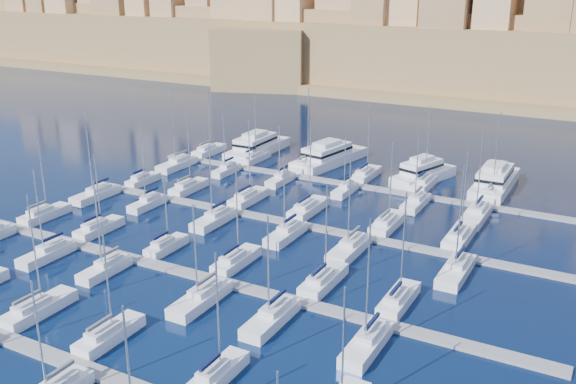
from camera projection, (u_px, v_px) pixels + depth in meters
The scene contains 48 objects.
ground at pixel (263, 248), 91.30m from camera, with size 600.00×600.00×0.00m, color black.
pontoon_near at pixel (87, 369), 62.96m from camera, with size 84.00×2.00×0.40m, color slate.
pontoon_mid_near at pixel (215, 280), 81.26m from camera, with size 84.00×2.00×0.40m, color slate.
pontoon_mid_far at pixel (296, 224), 99.55m from camera, with size 84.00×2.00×0.40m, color slate.
pontoon_far at pixel (352, 185), 117.85m from camera, with size 84.00×2.00×0.40m, color slate.
sailboat_2 at pixel (38, 308), 73.29m from camera, with size 2.79×9.29×14.63m.
sailboat_3 at pixel (109, 335), 67.99m from camera, with size 2.57×8.57×13.72m.
sailboat_4 at pixel (217, 374), 61.33m from camera, with size 2.36×7.87×13.53m.
sailboat_12 at pixel (44, 214), 101.98m from camera, with size 2.65×8.82×14.98m.
sailboat_13 at pixel (99, 228), 96.52m from camera, with size 2.54×8.45×12.43m.
sailboat_14 at pixel (166, 246), 90.19m from camera, with size 2.26×7.52×11.24m.
sailboat_15 at pixel (236, 260), 85.61m from camera, with size 2.65×8.83×14.44m.
sailboat_16 at pixel (323, 280), 80.04m from camera, with size 2.80×9.32×13.30m.
sailboat_17 at pixel (398, 299), 75.34m from camera, with size 2.64×8.79×14.21m.
sailboat_19 at pixel (48, 254), 87.69m from camera, with size 2.57×8.58×13.16m.
sailboat_20 at pixel (105, 269), 83.23m from camera, with size 2.42×8.07×13.27m.
sailboat_21 at pixel (201, 299), 75.53m from camera, with size 2.87×9.55×13.06m.
sailboat_22 at pixel (272, 318), 71.33m from camera, with size 2.79×9.29×13.36m.
sailboat_23 at pixel (367, 344), 66.31m from camera, with size 2.70×9.02×15.12m.
sailboat_24 at pixel (143, 180), 118.98m from camera, with size 2.29×7.63×11.52m.
sailboat_25 at pixel (189, 187), 114.88m from camera, with size 2.64×8.79×14.16m.
sailboat_26 at pixel (248, 198), 109.49m from camera, with size 2.80×9.34×14.44m.
sailboat_27 at pixel (308, 208), 104.59m from camera, with size 2.96×9.86×15.25m.
sailboat_28 at pixel (387, 223), 98.27m from camera, with size 2.86×9.55×13.72m.
sailboat_29 at pixel (460, 236), 93.40m from camera, with size 2.95×9.84×13.70m.
sailboat_30 at pixel (96, 194), 111.06m from camera, with size 2.87×9.56×15.89m.
sailboat_31 at pixel (148, 203), 106.95m from camera, with size 2.32×7.73×11.36m.
sailboat_32 at pixel (214, 219), 99.95m from camera, with size 2.80×9.35×13.25m.
sailboat_33 at pixel (286, 234), 94.36m from camera, with size 2.71×9.02×13.35m.
sailboat_34 at pixel (349, 248), 89.31m from camera, with size 2.98×9.95×14.59m.
sailboat_35 at pixel (456, 271), 82.62m from camera, with size 2.95×9.84×15.36m.
sailboat_36 at pixel (209, 151), 138.52m from camera, with size 2.81×9.36×13.84m.
sailboat_37 at pixel (254, 158), 133.23m from camera, with size 2.75×9.18×14.00m.
sailboat_38 at pixel (306, 165), 128.06m from camera, with size 2.95×9.83×16.54m.
sailboat_39 at pixel (366, 174), 122.18m from camera, with size 2.87×9.56×14.43m.
sailboat_40 at pixel (424, 182), 117.50m from camera, with size 3.16×10.53×15.12m.
sailboat_41 at pixel (491, 193), 111.62m from camera, with size 2.89×9.64×15.30m.
sailboat_42 at pixel (177, 164), 128.79m from camera, with size 3.02×10.07×16.68m.
sailboat_43 at pixel (226, 170), 124.95m from camera, with size 2.23×7.44×12.28m.
sailboat_44 at pixel (281, 180), 119.28m from camera, with size 2.33×7.77×11.37m.
sailboat_45 at pixel (345, 190), 113.55m from camera, with size 2.23×7.43×10.56m.
sailboat_46 at pixel (416, 203), 107.06m from camera, with size 2.64×8.81×13.16m.
sailboat_47 at pixel (476, 215), 101.78m from camera, with size 3.11×10.38×14.73m.
motor_yacht_a at pixel (257, 146), 138.35m from camera, with size 5.76×19.08×5.25m.
motor_yacht_b at pixel (329, 156), 130.97m from camera, with size 9.28×20.47×5.25m.
motor_yacht_c at pixel (423, 173), 119.89m from camera, with size 9.06×15.81×5.25m.
motor_yacht_d at pixel (495, 180), 115.50m from camera, with size 5.67×18.70×5.25m.
fortified_city at pixel (497, 43), 215.73m from camera, with size 460.00×108.95×59.52m.
Camera 1 is at (43.10, -71.98, 37.05)m, focal length 40.00 mm.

